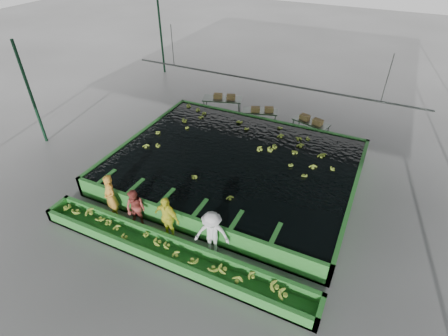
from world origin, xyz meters
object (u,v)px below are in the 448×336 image
at_px(packing_table_left, 222,106).
at_px(worker_d, 212,234).
at_px(box_stack_left, 224,99).
at_px(worker_b, 136,209).
at_px(packing_table_mid, 260,118).
at_px(packing_table_right, 310,129).
at_px(box_stack_right, 311,122).
at_px(box_stack_mid, 262,112).
at_px(worker_a, 111,197).
at_px(worker_c, 167,218).
at_px(flotation_tank, 234,166).
at_px(sorting_trough, 170,252).

bearing_deg(packing_table_left, worker_d, -65.97).
bearing_deg(box_stack_left, worker_d, -66.68).
distance_m(worker_b, packing_table_mid, 9.10).
xyz_separation_m(packing_table_right, box_stack_left, (-4.97, 0.29, 0.56)).
distance_m(box_stack_left, box_stack_right, 4.97).
relative_size(packing_table_right, box_stack_mid, 1.57).
distance_m(worker_a, worker_c, 2.42).
height_order(box_stack_left, box_stack_right, box_stack_left).
bearing_deg(worker_d, worker_a, 162.05).
bearing_deg(flotation_tank, box_stack_mid, 95.99).
relative_size(worker_a, box_stack_right, 1.52).
bearing_deg(packing_table_left, packing_table_right, -2.89).
bearing_deg(box_stack_mid, worker_b, -98.90).
height_order(worker_a, packing_table_right, worker_a).
xyz_separation_m(packing_table_right, box_stack_mid, (-2.61, -0.04, 0.42)).
height_order(packing_table_right, box_stack_mid, box_stack_mid).
bearing_deg(worker_b, packing_table_right, 58.95).
xyz_separation_m(packing_table_left, packing_table_mid, (2.35, -0.25, -0.07)).
bearing_deg(worker_b, box_stack_mid, 74.09).
height_order(flotation_tank, box_stack_mid, box_stack_mid).
distance_m(worker_a, box_stack_left, 9.28).
xyz_separation_m(worker_b, packing_table_left, (-1.08, 9.25, -0.29)).
distance_m(worker_d, box_stack_mid, 9.10).
height_order(sorting_trough, packing_table_mid, packing_table_mid).
bearing_deg(packing_table_mid, worker_c, -89.66).
height_order(worker_b, worker_d, worker_d).
bearing_deg(sorting_trough, flotation_tank, 90.00).
xyz_separation_m(flotation_tank, worker_b, (-1.89, -4.30, 0.32)).
bearing_deg(box_stack_right, worker_b, -114.07).
bearing_deg(flotation_tank, sorting_trough, -90.00).
height_order(flotation_tank, sorting_trough, flotation_tank).
bearing_deg(sorting_trough, packing_table_left, 106.47).
bearing_deg(flotation_tank, worker_d, -75.00).
bearing_deg(worker_b, box_stack_right, 58.92).
bearing_deg(packing_table_left, box_stack_mid, -6.88).
distance_m(worker_a, box_stack_mid, 9.30).
relative_size(flotation_tank, packing_table_left, 4.65).
bearing_deg(packing_table_right, box_stack_left, 176.68).
xyz_separation_m(worker_a, box_stack_mid, (2.50, 8.95, -0.08)).
relative_size(packing_table_left, box_stack_right, 1.78).
distance_m(packing_table_left, box_stack_left, 0.51).
bearing_deg(box_stack_left, worker_b, -84.10).
xyz_separation_m(flotation_tank, sorting_trough, (0.00, -5.10, -0.20)).
relative_size(flotation_tank, worker_d, 5.67).
distance_m(sorting_trough, worker_d, 1.54).
distance_m(worker_d, packing_table_left, 10.14).
height_order(worker_b, worker_c, worker_c).
xyz_separation_m(worker_a, worker_d, (4.14, 0.00, -0.03)).
relative_size(worker_a, box_stack_left, 1.54).
distance_m(packing_table_mid, box_stack_right, 2.77).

